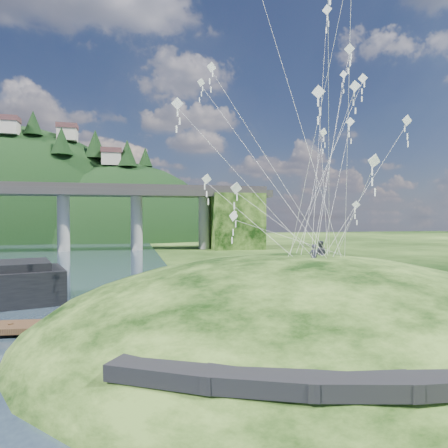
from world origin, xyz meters
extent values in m
plane|color=black|center=(0.00, 0.00, 0.00)|extent=(320.00, 320.00, 0.00)
ellipsoid|color=black|center=(8.00, 2.00, -1.50)|extent=(36.00, 32.00, 13.00)
cube|color=black|center=(-1.50, -8.00, 2.03)|extent=(4.32, 3.62, 0.71)
cube|color=black|center=(1.50, -9.65, 2.09)|extent=(4.10, 2.97, 0.61)
cube|color=black|center=(4.50, -10.65, 2.08)|extent=(3.85, 2.37, 0.62)
cube|color=black|center=(7.50, -11.10, 2.04)|extent=(3.62, 1.83, 0.66)
cylinder|color=gray|center=(-16.50, 70.00, 6.50)|extent=(2.60, 2.60, 13.00)
cylinder|color=gray|center=(-1.00, 70.00, 6.50)|extent=(2.60, 2.60, 13.00)
cylinder|color=gray|center=(14.50, 70.00, 6.50)|extent=(2.60, 2.60, 13.00)
cube|color=black|center=(22.00, 70.00, 6.50)|extent=(12.00, 11.00, 13.00)
ellipsoid|color=black|center=(-40.00, 126.00, -6.00)|extent=(96.00, 68.00, 88.00)
ellipsoid|color=black|center=(-5.00, 118.00, -10.00)|extent=(76.00, 56.00, 72.00)
cone|color=black|center=(-31.40, 112.04, 36.68)|extent=(5.83, 5.83, 7.67)
cone|color=black|center=(-22.45, 107.08, 30.58)|extent=(6.47, 6.47, 8.51)
cone|color=black|center=(-13.22, 113.99, 31.23)|extent=(7.13, 7.13, 9.38)
cone|color=black|center=(-3.12, 109.03, 27.87)|extent=(6.56, 6.56, 8.63)
cone|color=black|center=(2.77, 114.63, 27.68)|extent=(4.88, 4.88, 6.42)
cube|color=beige|center=(-38.00, 110.00, 34.28)|extent=(6.00, 5.00, 4.00)
cube|color=brown|center=(-38.00, 110.00, 36.98)|extent=(6.40, 5.40, 1.60)
cube|color=beige|center=(-22.00, 116.00, 34.18)|extent=(6.00, 5.00, 4.00)
cube|color=brown|center=(-22.00, 116.00, 36.88)|extent=(6.40, 5.40, 1.60)
cube|color=beige|center=(-8.00, 110.00, 25.88)|extent=(6.00, 5.00, 4.00)
cube|color=brown|center=(-8.00, 110.00, 28.58)|extent=(6.40, 5.40, 1.60)
cube|color=black|center=(-13.06, 15.50, 3.30)|extent=(8.08, 7.28, 0.68)
cube|color=#372416|center=(-3.81, 4.89, 0.48)|extent=(14.98, 4.02, 0.37)
cylinder|color=#372416|center=(-10.11, 5.62, 0.21)|extent=(0.32, 0.32, 1.06)
cylinder|color=#372416|center=(-6.96, 5.25, 0.21)|extent=(0.32, 0.32, 1.06)
cylinder|color=#372416|center=(-3.81, 4.89, 0.21)|extent=(0.32, 0.32, 1.06)
cylinder|color=#372416|center=(-0.65, 4.52, 0.21)|extent=(0.32, 0.32, 1.06)
cylinder|color=#372416|center=(2.50, 4.16, 0.21)|extent=(0.32, 0.32, 1.06)
imported|color=#282936|center=(8.55, 0.84, 5.80)|extent=(0.66, 0.49, 1.64)
imported|color=#282936|center=(9.97, 2.73, 5.89)|extent=(1.13, 1.03, 1.88)
cube|color=white|center=(4.67, 5.12, 9.56)|extent=(0.88, 0.31, 0.86)
cube|color=white|center=(4.67, 5.12, 8.92)|extent=(0.11, 0.07, 0.52)
cube|color=white|center=(4.67, 5.12, 8.29)|extent=(0.11, 0.07, 0.52)
cube|color=white|center=(4.67, 5.12, 7.66)|extent=(0.11, 0.07, 0.52)
cube|color=white|center=(0.14, 1.98, 14.35)|extent=(0.74, 0.16, 0.74)
cube|color=white|center=(0.14, 1.98, 13.83)|extent=(0.10, 0.02, 0.43)
cube|color=white|center=(0.14, 1.98, 13.30)|extent=(0.10, 0.02, 0.43)
cube|color=white|center=(0.14, 1.98, 12.78)|extent=(0.10, 0.02, 0.43)
cube|color=white|center=(16.94, 11.82, 20.90)|extent=(0.53, 0.53, 0.71)
cube|color=white|center=(16.94, 11.82, 20.39)|extent=(0.09, 0.07, 0.41)
cube|color=white|center=(16.94, 11.82, 19.89)|extent=(0.09, 0.07, 0.41)
cube|color=white|center=(16.94, 11.82, 19.38)|extent=(0.09, 0.07, 0.41)
cube|color=white|center=(9.34, 1.84, 15.67)|extent=(0.73, 0.59, 0.88)
cube|color=white|center=(9.34, 1.84, 15.04)|extent=(0.11, 0.07, 0.52)
cube|color=white|center=(9.34, 1.84, 14.41)|extent=(0.11, 0.07, 0.52)
cube|color=white|center=(9.34, 1.84, 13.78)|extent=(0.11, 0.07, 0.52)
cube|color=white|center=(14.28, 6.37, 20.80)|extent=(0.77, 0.41, 0.81)
cube|color=white|center=(14.28, 6.37, 20.21)|extent=(0.11, 0.04, 0.48)
cube|color=white|center=(14.28, 6.37, 19.62)|extent=(0.11, 0.04, 0.48)
cube|color=white|center=(14.28, 6.37, 19.03)|extent=(0.11, 0.04, 0.48)
cube|color=white|center=(3.29, 11.41, 18.95)|extent=(0.70, 0.24, 0.69)
cube|color=white|center=(3.29, 11.41, 18.44)|extent=(0.09, 0.07, 0.42)
cube|color=white|center=(3.29, 11.41, 17.93)|extent=(0.09, 0.07, 0.42)
cube|color=white|center=(3.29, 11.41, 17.42)|extent=(0.09, 0.07, 0.42)
cube|color=white|center=(3.08, 7.88, 10.42)|extent=(0.80, 0.26, 0.79)
cube|color=white|center=(3.08, 7.88, 9.85)|extent=(0.10, 0.07, 0.47)
cube|color=white|center=(3.08, 7.88, 9.27)|extent=(0.10, 0.07, 0.47)
cube|color=white|center=(3.08, 7.88, 8.69)|extent=(0.10, 0.07, 0.47)
cube|color=white|center=(15.67, 7.53, 8.54)|extent=(0.65, 0.30, 0.68)
cube|color=white|center=(15.67, 7.53, 8.04)|extent=(0.09, 0.03, 0.40)
cube|color=white|center=(15.67, 7.53, 7.55)|extent=(0.09, 0.03, 0.40)
cube|color=white|center=(15.67, 7.53, 7.06)|extent=(0.09, 0.03, 0.40)
cube|color=white|center=(10.63, -2.38, 10.64)|extent=(0.81, 0.29, 0.79)
cube|color=white|center=(10.63, -2.38, 10.06)|extent=(0.10, 0.06, 0.47)
cube|color=white|center=(10.63, -2.38, 9.49)|extent=(0.10, 0.06, 0.47)
cube|color=white|center=(10.63, -2.38, 8.91)|extent=(0.10, 0.06, 0.47)
cube|color=white|center=(16.89, 8.58, 19.44)|extent=(0.64, 0.57, 0.81)
cube|color=white|center=(16.89, 8.58, 18.86)|extent=(0.10, 0.07, 0.47)
cube|color=white|center=(16.89, 8.58, 18.28)|extent=(0.10, 0.07, 0.47)
cube|color=white|center=(16.89, 8.58, 17.70)|extent=(0.10, 0.07, 0.47)
cube|color=white|center=(13.93, 4.97, 17.39)|extent=(0.61, 0.64, 0.81)
cube|color=white|center=(13.93, 4.97, 16.79)|extent=(0.11, 0.07, 0.49)
cube|color=white|center=(13.93, 4.97, 16.20)|extent=(0.11, 0.07, 0.49)
cube|color=white|center=(13.93, 4.97, 15.60)|extent=(0.11, 0.07, 0.49)
cube|color=white|center=(14.25, 6.14, 15.00)|extent=(0.53, 0.52, 0.70)
cube|color=white|center=(14.25, 6.14, 14.50)|extent=(0.09, 0.06, 0.41)
cube|color=white|center=(14.25, 6.14, 14.01)|extent=(0.09, 0.06, 0.41)
cube|color=white|center=(14.25, 6.14, 13.51)|extent=(0.09, 0.06, 0.41)
cube|color=white|center=(12.72, 7.63, 14.41)|extent=(0.72, 0.24, 0.72)
cube|color=white|center=(12.72, 7.63, 13.88)|extent=(0.09, 0.07, 0.43)
cube|color=white|center=(12.72, 7.63, 13.36)|extent=(0.09, 0.07, 0.43)
cube|color=white|center=(12.72, 7.63, 12.84)|extent=(0.09, 0.07, 0.43)
cube|color=white|center=(4.62, 5.61, 7.59)|extent=(0.75, 0.42, 0.82)
cube|color=white|center=(4.62, 5.61, 7.00)|extent=(0.10, 0.08, 0.48)
cube|color=white|center=(4.62, 5.61, 6.42)|extent=(0.10, 0.08, 0.48)
cube|color=white|center=(4.62, 5.61, 5.83)|extent=(0.10, 0.08, 0.48)
cube|color=white|center=(13.69, 8.95, 25.09)|extent=(0.67, 0.60, 0.85)
cube|color=white|center=(13.69, 8.95, 24.48)|extent=(0.11, 0.08, 0.50)
cube|color=white|center=(13.69, 8.95, 23.87)|extent=(0.11, 0.08, 0.50)
cube|color=white|center=(13.69, 8.95, 23.27)|extent=(0.11, 0.08, 0.50)
cube|color=white|center=(16.74, 2.72, 14.45)|extent=(0.80, 0.19, 0.80)
cube|color=white|center=(16.74, 2.72, 13.88)|extent=(0.11, 0.04, 0.46)
cube|color=white|center=(16.74, 2.72, 13.31)|extent=(0.11, 0.04, 0.46)
cube|color=white|center=(16.74, 2.72, 12.74)|extent=(0.11, 0.04, 0.46)
cube|color=white|center=(2.93, 5.31, 17.98)|extent=(0.70, 0.23, 0.71)
cube|color=white|center=(2.93, 5.31, 17.47)|extent=(0.09, 0.06, 0.42)
cube|color=white|center=(2.93, 5.31, 16.96)|extent=(0.09, 0.06, 0.42)
cube|color=white|center=(2.93, 5.31, 16.45)|extent=(0.09, 0.06, 0.42)
camera|label=1|loc=(-2.74, -22.16, 7.51)|focal=32.00mm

